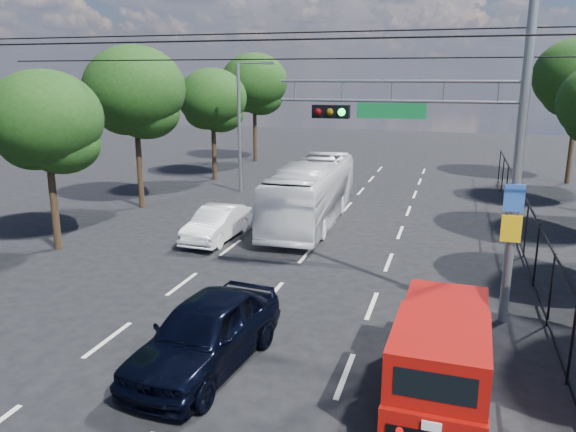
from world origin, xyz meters
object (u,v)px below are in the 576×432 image
at_px(signal_mast, 470,123).
at_px(white_bus, 311,193).
at_px(red_pickup, 442,350).
at_px(navy_hatchback, 206,333).
at_px(white_van, 217,224).

xyz_separation_m(signal_mast, white_bus, (-6.28, 8.55, -3.89)).
bearing_deg(red_pickup, white_bus, 115.33).
bearing_deg(white_bus, navy_hatchback, -87.91).
bearing_deg(navy_hatchback, signal_mast, 45.67).
bearing_deg(white_van, navy_hatchback, -66.20).
height_order(red_pickup, white_van, red_pickup).
bearing_deg(white_van, signal_mast, -26.35).
distance_m(signal_mast, navy_hatchback, 8.27).
xyz_separation_m(signal_mast, white_van, (-9.20, 4.86, -4.58)).
bearing_deg(signal_mast, navy_hatchback, -140.19).
xyz_separation_m(red_pickup, navy_hatchback, (-5.08, -0.37, -0.16)).
relative_size(signal_mast, red_pickup, 1.89).
xyz_separation_m(navy_hatchback, white_bus, (-0.91, 13.03, 0.54)).
bearing_deg(navy_hatchback, red_pickup, 10.04).
height_order(white_bus, white_van, white_bus).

